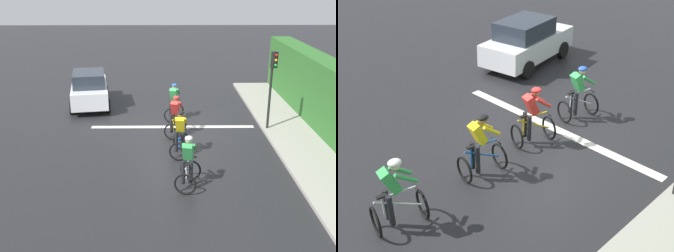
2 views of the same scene
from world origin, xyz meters
TOP-DOWN VIEW (x-y plane):
  - ground_plane at (0.00, 0.00)m, footprint 80.00×80.00m
  - sidewalk_kerb at (-5.17, 2.00)m, footprint 2.80×19.62m
  - stone_wall_low at (-6.07, 2.00)m, footprint 0.44×19.62m
  - road_marking_stop_line at (0.00, -0.46)m, footprint 7.00×0.30m
  - cyclist_lead at (-0.34, 5.03)m, footprint 0.90×1.20m
  - cyclist_second at (-0.20, 2.58)m, footprint 0.84×1.17m
  - cyclist_mid at (-0.08, 0.61)m, footprint 0.97×1.23m
  - cyclist_fourth at (-0.07, -1.42)m, footprint 0.93×1.21m
  - car_white at (4.06, -3.64)m, footprint 2.37×4.32m
  - traffic_light_near_crossing at (-3.98, 0.09)m, footprint 0.26×0.30m

SIDE VIEW (x-z plane):
  - ground_plane at x=0.00m, z-range 0.00..0.00m
  - road_marking_stop_line at x=0.00m, z-range 0.00..0.01m
  - sidewalk_kerb at x=-5.17m, z-range 0.00..0.12m
  - stone_wall_low at x=-6.07m, z-range 0.00..0.52m
  - cyclist_lead at x=-0.34m, z-range -0.03..1.63m
  - cyclist_second at x=-0.20m, z-range -0.03..1.63m
  - cyclist_mid at x=-0.08m, z-range -0.03..1.63m
  - cyclist_fourth at x=-0.07m, z-range -0.03..1.63m
  - car_white at x=4.06m, z-range -0.01..1.75m
  - traffic_light_near_crossing at x=-3.98m, z-range 0.55..3.89m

